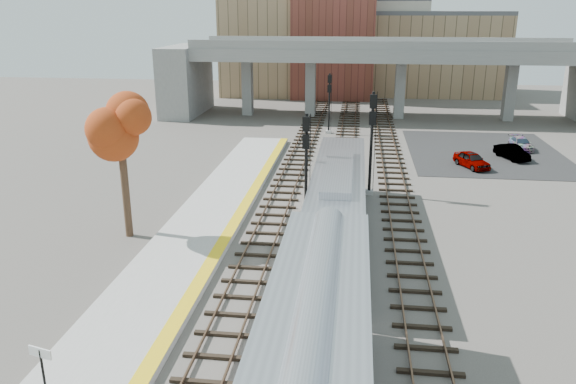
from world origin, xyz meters
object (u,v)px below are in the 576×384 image
(tree, at_px, (119,124))
(car_c, at_px, (521,144))
(signal_mast_mid, at_px, (371,144))
(signal_mast_far, at_px, (329,105))
(car_a, at_px, (472,160))
(locomotive, at_px, (338,201))
(car_b, at_px, (512,152))
(signal_mast_near, at_px, (306,170))

(tree, height_order, car_c, tree)
(signal_mast_mid, distance_m, car_c, 21.66)
(signal_mast_mid, distance_m, signal_mast_far, 21.25)
(signal_mast_mid, relative_size, car_a, 1.93)
(car_a, bearing_deg, locomotive, -146.33)
(car_b, distance_m, car_c, 4.34)
(signal_mast_far, distance_m, car_c, 19.60)
(signal_mast_near, xyz_separation_m, signal_mast_mid, (4.10, 5.88, 0.39))
(car_a, xyz_separation_m, car_c, (5.89, 7.28, -0.10))
(locomotive, distance_m, car_c, 29.34)
(car_c, bearing_deg, signal_mast_mid, -135.71)
(signal_mast_far, distance_m, tree, 32.38)
(tree, xyz_separation_m, car_c, (28.93, 25.32, -6.15))
(car_b, xyz_separation_m, car_c, (1.79, 3.95, -0.07))
(signal_mast_near, bearing_deg, signal_mast_far, 90.00)
(signal_mast_far, bearing_deg, tree, -108.48)
(locomotive, bearing_deg, car_b, 53.64)
(signal_mast_near, relative_size, tree, 0.76)
(signal_mast_far, height_order, car_c, signal_mast_far)
(signal_mast_near, xyz_separation_m, car_a, (12.85, 14.25, -2.68))
(car_b, relative_size, car_c, 0.99)
(tree, bearing_deg, car_c, 41.19)
(signal_mast_near, bearing_deg, car_b, 46.05)
(car_b, bearing_deg, car_c, 44.06)
(tree, bearing_deg, locomotive, 5.60)
(locomotive, bearing_deg, tree, -174.40)
(signal_mast_near, height_order, signal_mast_mid, signal_mast_mid)
(signal_mast_near, height_order, signal_mast_far, signal_mast_near)
(car_c, bearing_deg, locomotive, -127.23)
(locomotive, xyz_separation_m, signal_mast_far, (-2.10, 29.30, 0.79))
(signal_mast_mid, bearing_deg, car_a, 43.74)
(car_a, bearing_deg, tree, -165.72)
(car_a, bearing_deg, signal_mast_near, -155.82)
(signal_mast_mid, bearing_deg, signal_mast_far, 101.13)
(signal_mast_mid, height_order, car_c, signal_mast_mid)
(locomotive, distance_m, signal_mast_far, 29.39)
(car_a, relative_size, car_b, 1.01)
(locomotive, relative_size, signal_mast_near, 2.77)
(signal_mast_near, distance_m, car_c, 28.67)
(car_a, height_order, car_c, car_a)
(signal_mast_mid, height_order, tree, tree)
(signal_mast_near, bearing_deg, signal_mast_mid, 55.10)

